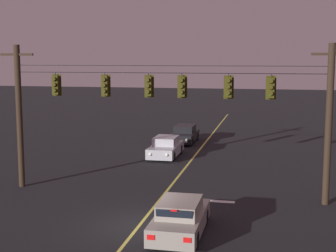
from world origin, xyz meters
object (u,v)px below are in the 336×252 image
(traffic_light_left_inner, at_px, (105,86))
(car_oncoming_trailing, at_px, (185,134))
(car_waiting_near_lane, at_px, (180,218))
(traffic_light_centre, at_px, (148,86))
(traffic_light_rightmost, at_px, (228,87))
(car_oncoming_lead, at_px, (166,147))
(traffic_light_right_inner, at_px, (182,87))
(traffic_light_far_right, at_px, (271,88))
(traffic_light_leftmost, at_px, (56,85))

(traffic_light_left_inner, xyz_separation_m, car_oncoming_trailing, (1.34, 15.41, -4.80))
(car_waiting_near_lane, relative_size, car_oncoming_trailing, 0.98)
(traffic_light_centre, bearing_deg, traffic_light_rightmost, 0.00)
(car_oncoming_lead, bearing_deg, car_waiting_near_lane, -75.63)
(traffic_light_left_inner, xyz_separation_m, traffic_light_centre, (2.25, 0.00, 0.00))
(traffic_light_rightmost, xyz_separation_m, car_oncoming_trailing, (-4.82, 15.41, -4.80))
(traffic_light_centre, height_order, car_oncoming_trailing, traffic_light_centre)
(traffic_light_rightmost, relative_size, car_waiting_near_lane, 0.28)
(traffic_light_right_inner, relative_size, traffic_light_far_right, 1.00)
(traffic_light_right_inner, distance_m, traffic_light_rightmost, 2.26)
(traffic_light_far_right, xyz_separation_m, car_oncoming_lead, (-7.07, 9.40, -4.80))
(traffic_light_leftmost, bearing_deg, car_oncoming_trailing, 75.46)
(traffic_light_right_inner, bearing_deg, traffic_light_left_inner, 180.00)
(traffic_light_rightmost, bearing_deg, traffic_light_right_inner, 180.00)
(traffic_light_rightmost, xyz_separation_m, traffic_light_far_right, (1.98, 0.00, 0.00))
(traffic_light_centre, bearing_deg, traffic_light_far_right, 0.00)
(traffic_light_leftmost, bearing_deg, traffic_light_left_inner, 0.00)
(traffic_light_right_inner, distance_m, car_waiting_near_lane, 7.21)
(traffic_light_leftmost, bearing_deg, car_oncoming_lead, 68.36)
(traffic_light_far_right, xyz_separation_m, car_oncoming_trailing, (-6.80, 15.41, -4.80))
(traffic_light_centre, bearing_deg, traffic_light_left_inner, 180.00)
(traffic_light_right_inner, bearing_deg, traffic_light_centre, 180.00)
(traffic_light_centre, distance_m, traffic_light_rightmost, 3.92)
(traffic_light_right_inner, xyz_separation_m, car_waiting_near_lane, (0.93, -5.30, -4.80))
(traffic_light_far_right, bearing_deg, traffic_light_rightmost, 180.00)
(traffic_light_right_inner, distance_m, car_oncoming_lead, 10.92)
(traffic_light_leftmost, xyz_separation_m, car_waiting_near_lane, (7.49, -5.30, -4.80))
(traffic_light_rightmost, bearing_deg, car_oncoming_trailing, 107.38)
(car_oncoming_trailing, bearing_deg, car_waiting_near_lane, -80.42)
(traffic_light_leftmost, bearing_deg, traffic_light_centre, 0.00)
(car_oncoming_lead, height_order, car_oncoming_trailing, same)
(traffic_light_right_inner, bearing_deg, car_waiting_near_lane, -80.07)
(traffic_light_rightmost, relative_size, car_oncoming_lead, 0.28)
(traffic_light_far_right, relative_size, car_waiting_near_lane, 0.28)
(traffic_light_left_inner, xyz_separation_m, traffic_light_rightmost, (6.17, 0.00, 0.00))
(traffic_light_leftmost, xyz_separation_m, traffic_light_far_right, (10.80, 0.00, 0.00))
(traffic_light_rightmost, distance_m, car_waiting_near_lane, 7.27)
(traffic_light_leftmost, relative_size, traffic_light_centre, 1.00)
(traffic_light_left_inner, bearing_deg, car_waiting_near_lane, -47.59)
(traffic_light_far_right, bearing_deg, car_oncoming_lead, 126.96)
(traffic_light_leftmost, bearing_deg, traffic_light_right_inner, 0.00)
(traffic_light_leftmost, relative_size, traffic_light_far_right, 1.00)
(traffic_light_leftmost, distance_m, traffic_light_centre, 4.90)
(traffic_light_right_inner, relative_size, car_oncoming_lead, 0.28)
(traffic_light_centre, bearing_deg, car_oncoming_lead, 97.12)
(traffic_light_centre, xyz_separation_m, traffic_light_far_right, (5.90, 0.00, 0.00))
(traffic_light_left_inner, distance_m, car_oncoming_lead, 10.60)
(traffic_light_left_inner, bearing_deg, traffic_light_far_right, 0.00)
(traffic_light_rightmost, height_order, car_oncoming_lead, traffic_light_rightmost)
(car_oncoming_lead, bearing_deg, traffic_light_far_right, -53.04)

